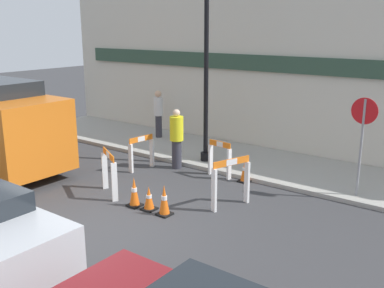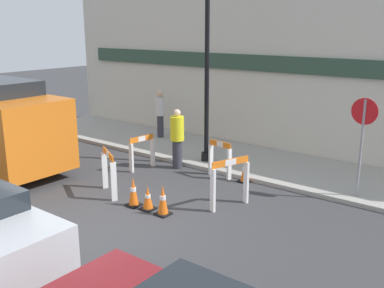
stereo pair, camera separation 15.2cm
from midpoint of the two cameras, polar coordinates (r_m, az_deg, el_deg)
ground_plane at (r=9.17m, az=-12.09°, el=-11.04°), size 60.00×60.00×0.00m
sidewalk_slab at (r=13.47m, az=7.53°, el=-2.10°), size 18.00×2.92×0.11m
storefront_facade at (r=14.29m, az=11.06°, el=9.77°), size 18.00×0.22×5.50m
streetlamp_post at (r=12.62m, az=2.32°, el=15.51°), size 0.44×0.44×6.31m
stop_sign at (r=10.78m, az=21.22°, el=1.48°), size 0.60×0.06×2.29m
barricade_0 at (r=12.67m, az=-6.03°, el=-0.94°), size 0.23×0.84×0.97m
barricade_1 at (r=10.89m, az=-10.12°, el=-3.35°), size 0.92×0.59×1.08m
barricade_2 at (r=10.00m, az=5.29°, el=-4.66°), size 0.45×0.98×1.13m
barricade_3 at (r=11.99m, az=3.93°, el=-1.83°), size 0.71×0.20×0.98m
traffic_cone_0 at (r=10.20m, az=-7.03°, el=-6.08°), size 0.30×0.30×0.68m
traffic_cone_1 at (r=9.99m, az=-5.19°, el=-6.91°), size 0.30×0.30×0.54m
traffic_cone_2 at (r=11.72m, az=7.11°, el=-3.45°), size 0.30×0.30×0.61m
traffic_cone_3 at (r=9.67m, az=-3.27°, el=-7.16°), size 0.30×0.30×0.68m
person_worker at (r=12.61m, az=-1.55°, el=0.88°), size 0.54×0.54×1.70m
person_pedestrian at (r=15.78m, az=-3.79°, el=4.10°), size 0.44×0.44×1.66m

